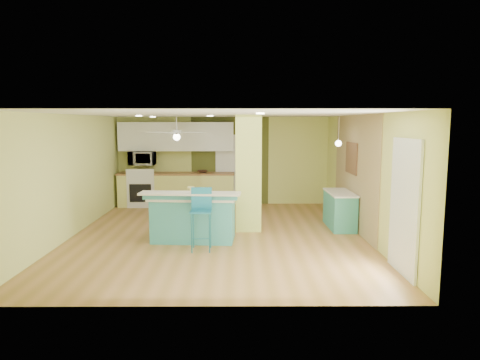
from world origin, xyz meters
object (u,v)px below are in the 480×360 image
at_px(side_counter, 340,210).
at_px(canister, 191,192).
at_px(peninsula, 194,217).
at_px(fruit_bowl, 202,172).
at_px(bar_stool, 201,209).

bearing_deg(side_counter, canister, -162.39).
distance_m(side_counter, canister, 3.41).
height_order(peninsula, fruit_bowl, peninsula).
relative_size(fruit_bowl, canister, 1.60).
relative_size(side_counter, canister, 6.73).
bearing_deg(side_counter, fruit_bowl, 142.15).
bearing_deg(canister, peninsula, -10.11).
xyz_separation_m(fruit_bowl, canister, (0.06, -3.56, 0.01)).
xyz_separation_m(peninsula, side_counter, (3.16, 1.03, -0.07)).
height_order(peninsula, bar_stool, bar_stool).
bearing_deg(side_counter, peninsula, -162.01).
xyz_separation_m(bar_stool, canister, (-0.26, 0.64, 0.21)).
xyz_separation_m(side_counter, fruit_bowl, (-3.27, 2.54, 0.57)).
bearing_deg(fruit_bowl, side_counter, -37.85).
bearing_deg(fruit_bowl, canister, -89.02).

